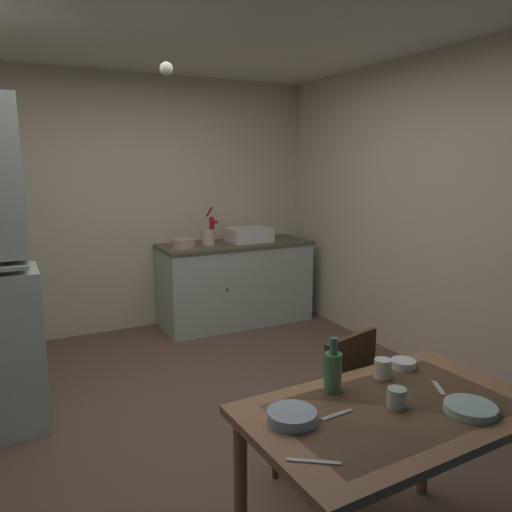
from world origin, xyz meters
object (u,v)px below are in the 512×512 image
Objects in this scene: dining_table at (393,431)px; mug_tall at (383,368)px; sink_basin at (249,234)px; serving_bowl_wide at (292,416)px; glass_bottle at (333,370)px; mixing_bowl_counter at (184,243)px; chair_far_side at (330,402)px; hand_pump at (212,228)px.

mug_tall is at bearing 58.88° from dining_table.
serving_bowl_wide is at bearing -113.46° from sink_basin.
glass_bottle is (-0.28, -0.00, 0.05)m from mug_tall.
sink_basin is at bearing 66.54° from serving_bowl_wide.
sink_basin reaches higher than serving_bowl_wide.
dining_table is 5.22× the size of glass_bottle.
glass_bottle is (0.28, 0.14, 0.07)m from serving_bowl_wide.
mixing_bowl_counter is 2.72m from chair_far_side.
sink_basin is 5.12× the size of mug_tall.
dining_table is 6.54× the size of serving_bowl_wide.
sink_basin is 1.87× the size of glass_bottle.
mixing_bowl_counter is 3.29m from dining_table.
sink_basin is 2.90m from chair_far_side.
mixing_bowl_counter is (-0.34, -0.10, -0.12)m from hand_pump.
mixing_bowl_counter is 2.81× the size of mug_tall.
sink_basin reaches higher than mug_tall.
mixing_bowl_counter is 0.28× the size of chair_far_side.
sink_basin is 1.82× the size of mixing_bowl_counter.
sink_basin is 1.13× the size of hand_pump.
serving_bowl_wide is 2.19× the size of mug_tall.
dining_table is (-0.23, -3.27, -0.26)m from mixing_bowl_counter.
glass_bottle is (-1.12, -3.09, -0.10)m from sink_basin.
dining_table is at bearing -99.74° from hand_pump.
chair_far_side is at bearing 93.47° from mug_tall.
dining_table is at bearing -106.47° from sink_basin.
hand_pump reaches higher than mixing_bowl_counter.
sink_basin is at bearing 72.46° from chair_far_side.
hand_pump reaches higher than chair_far_side.
hand_pump is 3.22m from glass_bottle.
mug_tall is (0.14, 0.23, 0.15)m from dining_table.
chair_far_side reaches higher than serving_bowl_wide.
serving_bowl_wide is at bearing -153.85° from glass_bottle.
sink_basin reaches higher than glass_bottle.
chair_far_side reaches higher than mug_tall.
mixing_bowl_counter is 3.04m from mug_tall.
sink_basin is 3.20m from mug_tall.
chair_far_side is 10.23× the size of mug_tall.
glass_bottle is at bearing -102.82° from hand_pump.
mixing_bowl_counter is 3.25m from serving_bowl_wide.
hand_pump is 2.87m from chair_far_side.
mug_tall is at bearing 0.84° from glass_bottle.
chair_far_side is (-0.11, -2.68, -0.44)m from mixing_bowl_counter.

